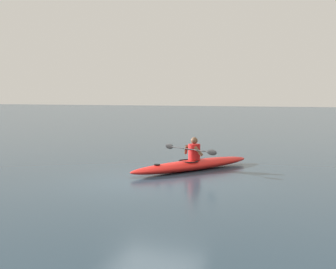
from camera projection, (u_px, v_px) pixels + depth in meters
ground_plane at (154, 181)px, 12.09m from camera, size 160.00×160.00×0.00m
kayak at (193, 165)px, 13.83m from camera, size 2.93×4.36×0.32m
kayaker at (194, 150)px, 13.81m from camera, size 2.05×1.22×0.70m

